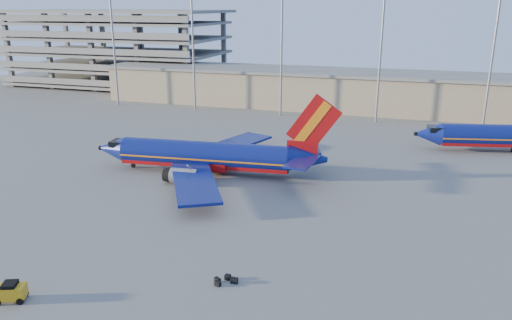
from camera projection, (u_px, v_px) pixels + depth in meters
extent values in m
plane|color=slate|center=(224.00, 190.00, 63.82)|extent=(220.00, 220.00, 0.00)
cube|color=gray|center=(359.00, 92.00, 112.39)|extent=(120.00, 15.00, 8.00)
cube|color=slate|center=(360.00, 73.00, 111.14)|extent=(122.00, 16.00, 0.60)
cube|color=slate|center=(121.00, 81.00, 148.97)|extent=(60.00, 30.00, 0.70)
cube|color=slate|center=(120.00, 67.00, 147.72)|extent=(60.00, 30.00, 0.70)
cube|color=slate|center=(119.00, 52.00, 146.48)|extent=(60.00, 30.00, 0.70)
cube|color=slate|center=(118.00, 38.00, 145.23)|extent=(60.00, 30.00, 0.70)
cube|color=slate|center=(117.00, 23.00, 143.98)|extent=(60.00, 30.00, 0.70)
cube|color=slate|center=(116.00, 11.00, 143.03)|extent=(62.00, 32.00, 0.80)
cube|color=slate|center=(141.00, 45.00, 157.96)|extent=(1.20, 1.20, 21.00)
cylinder|color=gray|center=(114.00, 45.00, 114.68)|extent=(0.44, 0.44, 28.00)
cylinder|color=gray|center=(193.00, 47.00, 108.80)|extent=(0.44, 0.44, 28.00)
cylinder|color=gray|center=(282.00, 49.00, 102.92)|extent=(0.44, 0.44, 28.00)
cylinder|color=gray|center=(381.00, 52.00, 97.05)|extent=(0.44, 0.44, 28.00)
cylinder|color=gray|center=(493.00, 55.00, 91.17)|extent=(0.44, 0.44, 28.00)
cylinder|color=navy|center=(204.00, 155.00, 69.76)|extent=(24.14, 6.06, 3.68)
cube|color=#AC0D0E|center=(205.00, 161.00, 70.04)|extent=(24.07, 5.37, 1.29)
cube|color=orange|center=(205.00, 156.00, 69.83)|extent=(24.14, 6.10, 0.22)
cone|color=navy|center=(112.00, 149.00, 72.58)|extent=(4.53, 4.08, 3.68)
cube|color=black|center=(120.00, 143.00, 72.04)|extent=(2.64, 2.81, 0.80)
cone|color=navy|center=(308.00, 159.00, 66.73)|extent=(5.52, 4.18, 3.68)
cube|color=#AC0D0E|center=(302.00, 149.00, 66.49)|extent=(4.21, 0.96, 2.19)
cube|color=#AC0D0E|center=(314.00, 124.00, 65.18)|extent=(7.30, 1.05, 7.94)
cube|color=orange|center=(312.00, 124.00, 65.22)|extent=(4.88, 0.90, 6.23)
cube|color=navy|center=(308.00, 148.00, 69.81)|extent=(4.79, 6.98, 0.22)
cube|color=navy|center=(302.00, 162.00, 63.49)|extent=(3.66, 6.66, 0.22)
cube|color=navy|center=(231.00, 145.00, 77.90)|extent=(9.56, 16.21, 0.35)
cube|color=navy|center=(194.00, 182.00, 61.55)|extent=(11.98, 15.86, 0.35)
cube|color=#AC0D0E|center=(208.00, 164.00, 70.06)|extent=(6.33, 4.46, 1.00)
cylinder|color=gray|center=(208.00, 154.00, 75.29)|extent=(3.77, 2.44, 2.09)
cylinder|color=gray|center=(184.00, 176.00, 65.62)|extent=(3.77, 2.44, 2.09)
cylinder|color=gray|center=(133.00, 164.00, 72.60)|extent=(0.26, 0.26, 1.09)
cylinder|color=black|center=(133.00, 166.00, 72.66)|extent=(0.66, 0.31, 0.64)
cylinder|color=black|center=(220.00, 165.00, 72.55)|extent=(0.89, 0.63, 0.84)
cylinder|color=black|center=(210.00, 176.00, 67.71)|extent=(0.89, 0.63, 0.84)
cone|color=navy|center=(427.00, 134.00, 81.01)|extent=(4.81, 4.44, 3.62)
cube|color=black|center=(436.00, 129.00, 80.63)|extent=(2.85, 3.00, 0.78)
cube|color=gold|center=(11.00, 292.00, 39.76)|extent=(2.56, 2.04, 1.07)
cube|color=black|center=(10.00, 285.00, 39.57)|extent=(1.44, 1.49, 0.37)
cylinder|color=black|center=(4.00, 294.00, 40.40)|extent=(0.59, 0.39, 0.55)
cylinder|color=black|center=(25.00, 293.00, 40.54)|extent=(0.59, 0.39, 0.55)
cylinder|color=black|center=(20.00, 301.00, 39.42)|extent=(0.59, 0.39, 0.55)
cube|color=black|center=(218.00, 284.00, 42.03)|extent=(0.56, 0.43, 0.43)
cube|color=black|center=(217.00, 280.00, 42.49)|extent=(0.66, 0.55, 0.48)
cube|color=black|center=(234.00, 280.00, 42.45)|extent=(0.63, 0.34, 0.51)
cube|color=black|center=(228.00, 277.00, 43.01)|extent=(0.50, 0.44, 0.46)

